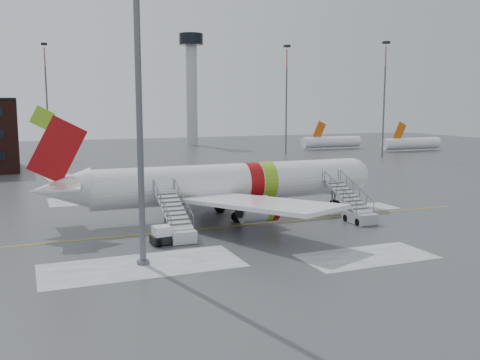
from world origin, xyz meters
name	(u,v)px	position (x,y,z in m)	size (l,w,h in m)	color
ground	(185,228)	(0.00, 0.00, 0.00)	(260.00, 260.00, 0.00)	#494C4F
airliner	(224,184)	(4.98, 3.07, 3.42)	(35.03, 32.97, 11.18)	white
airstair_fwd	(355,211)	(16.16, -3.46, 1.06)	(2.05, 7.70, 3.48)	#A6A8AD
airstair_aft	(178,226)	(-1.61, -3.46, 1.06)	(2.05, 7.70, 3.48)	silver
pushback_tug	(165,236)	(-3.01, -4.81, 0.67)	(2.76, 2.17, 1.51)	black
light_mast_near	(138,73)	(-5.85, -9.61, 13.34)	(1.20, 1.20, 25.82)	#595B60
control_tower	(191,76)	(30.00, 95.00, 18.75)	(6.40, 6.40, 30.00)	#B2B5BA
light_mast_far_ne	(286,93)	(42.00, 62.00, 13.84)	(1.20, 1.20, 24.25)	#595B60
light_mast_far_n	(46,92)	(-8.00, 78.00, 13.84)	(1.20, 1.20, 24.25)	#595B60
light_mast_far_e	(384,92)	(58.00, 48.00, 13.84)	(1.20, 1.20, 24.25)	#595B60
distant_aircraft	(357,150)	(62.50, 64.00, 0.00)	(35.00, 18.00, 8.00)	#D8590C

